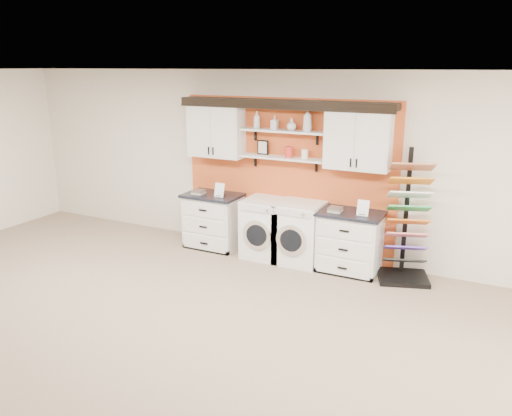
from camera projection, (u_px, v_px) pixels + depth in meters
The scene contains 21 objects.
floor at pixel (115, 389), 4.57m from camera, with size 10.00×10.00×0.00m, color #8E745F.
ceiling at pixel (86, 73), 3.80m from camera, with size 10.00×10.00×0.00m, color white.
wall_back at pixel (288, 164), 7.63m from camera, with size 10.00×10.00×0.00m, color beige.
accent_panel at pixel (286, 177), 7.65m from camera, with size 3.40×0.07×2.40m, color #C75021.
upper_cabinet_left at pixel (216, 130), 7.80m from camera, with size 0.90×0.35×0.84m.
upper_cabinet_right at pixel (358, 139), 6.83m from camera, with size 0.90×0.35×0.84m.
shelf_lower at pixel (283, 158), 7.42m from camera, with size 1.32×0.28×0.03m, color white.
shelf_upper at pixel (283, 131), 7.31m from camera, with size 1.32×0.28×0.03m, color white.
crown_molding at pixel (284, 103), 7.21m from camera, with size 3.30×0.41×0.13m.
picture_frame at pixel (263, 147), 7.57m from camera, with size 0.18×0.02×0.22m.
canister_red at pixel (289, 152), 7.35m from camera, with size 0.11×0.11×0.16m, color red.
canister_cream at pixel (305, 154), 7.25m from camera, with size 0.10×0.10×0.14m, color silver.
base_cabinet_left at pixel (214, 220), 8.06m from camera, with size 0.90×0.66×0.88m.
base_cabinet_right at pixel (350, 241), 7.10m from camera, with size 0.90×0.66×0.88m.
washer at pixel (266, 228), 7.65m from camera, with size 0.65×0.71×0.91m.
dryer at pixel (300, 233), 7.42m from camera, with size 0.66×0.71×0.92m.
sample_rack at pixel (406, 241), 6.77m from camera, with size 0.80×0.73×1.82m.
soap_bottle_a at pixel (257, 120), 7.45m from camera, with size 0.10×0.10×0.26m, color silver.
soap_bottle_b at pixel (275, 123), 7.34m from camera, with size 0.09×0.09×0.20m, color silver.
soap_bottle_c at pixel (291, 124), 7.22m from camera, with size 0.14×0.14×0.17m, color silver.
soap_bottle_d at pixel (307, 120), 7.10m from camera, with size 0.13×0.13×0.33m, color silver.
Camera 1 is at (2.91, -2.95, 2.85)m, focal length 35.00 mm.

